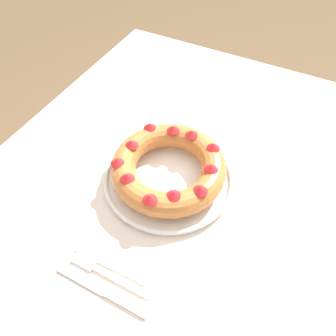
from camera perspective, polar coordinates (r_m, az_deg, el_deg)
The scene contains 8 objects.
ground_plane at distance 1.53m, azimuth 1.09°, elevation -20.12°, with size 8.00×8.00×0.00m, color brown.
dining_table at distance 0.93m, azimuth 1.69°, elevation -6.37°, with size 1.28×1.02×0.76m.
serving_dish at distance 0.85m, azimuth 0.00°, elevation -1.82°, with size 0.34×0.34×0.02m.
bundt_cake at distance 0.81m, azimuth -0.00°, elevation 0.06°, with size 0.29×0.29×0.08m.
fork at distance 0.74m, azimuth -11.02°, elevation -17.50°, with size 0.02×0.19×0.01m.
serving_knife at distance 0.73m, azimuth -10.51°, elevation -20.69°, with size 0.02×0.22×0.01m.
cake_knife at distance 0.74m, azimuth -9.17°, elevation -16.59°, with size 0.02×0.18×0.01m.
napkin at distance 1.03m, azimuth 7.02°, elevation 8.69°, with size 0.17×0.12×0.00m, color #B2D1B7.
Camera 1 is at (-0.46, -0.21, 1.44)m, focal length 35.00 mm.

